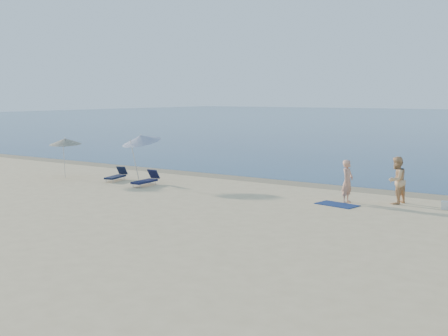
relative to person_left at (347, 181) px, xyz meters
The scene contains 9 objects.
wet_sand_strip 4.62m from the person_left, 130.28° to the left, with size 240.00×1.60×0.00m, color #847254.
person_left is the anchor object (origin of this frame).
person_right 1.95m from the person_left, 28.13° to the left, with size 0.94×0.73×1.93m, color tan.
beach_towel 1.10m from the person_left, 104.39° to the right, with size 1.63×0.91×0.03m, color #0F1F4F.
white_bag 3.86m from the person_left, 13.56° to the left, with size 0.36×0.31×0.31m, color silver.
umbrella_near 10.87m from the person_left, behind, with size 2.44×2.46×2.62m.
umbrella_far 15.23m from the person_left, behind, with size 2.20×2.21×2.22m.
lounger_left 12.27m from the person_left, behind, with size 0.84×1.61×0.68m.
lounger_right 9.94m from the person_left, behind, with size 0.65×1.70×0.74m.
Camera 1 is at (11.24, -5.76, 4.40)m, focal length 45.00 mm.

